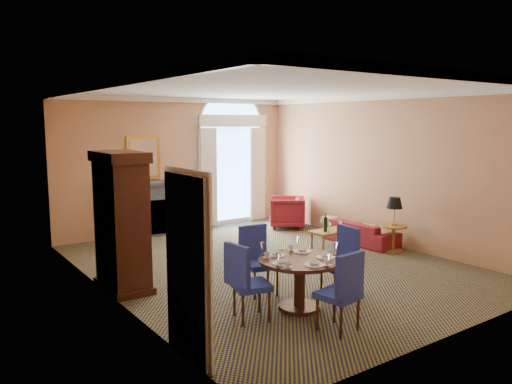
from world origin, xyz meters
TOP-DOWN VIEW (x-y plane):
  - ground at (0.00, 0.00)m, footprint 7.50×7.50m
  - room_envelope at (-0.03, 0.67)m, footprint 6.04×7.52m
  - armoire at (-2.72, 0.27)m, footprint 0.62×1.10m
  - dining_table at (-1.02, -2.00)m, footprint 1.16×1.16m
  - dining_chair_north at (-1.09, -1.09)m, footprint 0.56×0.56m
  - dining_chair_south at (-1.10, -2.94)m, footprint 0.53×0.54m
  - dining_chair_east at (-0.09, -1.91)m, footprint 0.54×0.54m
  - dining_chair_west at (-1.87, -1.90)m, footprint 0.57×0.57m
  - sofa at (2.55, 0.19)m, footprint 0.73×1.71m
  - armchair at (2.29, 2.41)m, footprint 1.19×1.18m
  - coffee_table at (1.58, 0.10)m, footprint 0.87×0.50m
  - side_table at (2.60, -0.66)m, footprint 0.54×0.54m

SIDE VIEW (x-z plane):
  - ground at x=0.00m, z-range 0.00..0.00m
  - sofa at x=2.55m, z-range 0.00..0.49m
  - armchair at x=2.29m, z-range 0.00..0.78m
  - coffee_table at x=1.58m, z-range 0.01..0.82m
  - dining_table at x=-1.02m, z-range 0.09..1.02m
  - dining_chair_north at x=-1.09m, z-range 0.07..1.12m
  - dining_chair_south at x=-1.10m, z-range 0.07..1.12m
  - dining_chair_east at x=-0.09m, z-range 0.07..1.12m
  - dining_chair_west at x=-1.87m, z-range 0.07..1.12m
  - side_table at x=2.60m, z-range 0.15..1.24m
  - armoire at x=-2.72m, z-range -0.04..2.13m
  - room_envelope at x=-0.03m, z-range 0.78..4.23m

